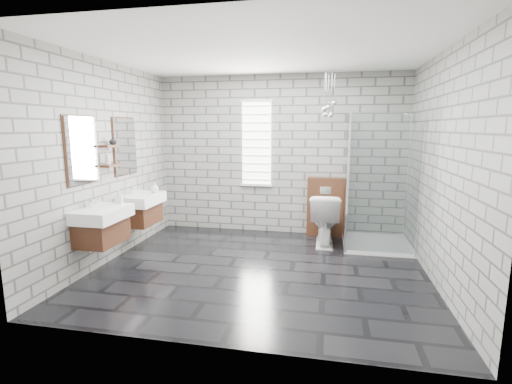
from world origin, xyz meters
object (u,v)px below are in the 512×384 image
(cistern_panel, at_px, (325,207))
(toilet, at_px, (325,219))
(shower_enclosure, at_px, (372,216))
(vanity_right, at_px, (139,200))
(vanity_left, at_px, (100,215))

(cistern_panel, bearing_deg, toilet, -90.00)
(shower_enclosure, xyz_separation_m, toilet, (-0.70, 0.04, -0.10))
(vanity_right, relative_size, shower_enclosure, 0.77)
(vanity_right, relative_size, cistern_panel, 1.57)
(vanity_left, height_order, toilet, vanity_left)
(cistern_panel, relative_size, toilet, 1.23)
(vanity_right, distance_m, toilet, 2.84)
(shower_enclosure, bearing_deg, toilet, 176.76)
(vanity_left, relative_size, vanity_right, 1.00)
(cistern_panel, distance_m, toilet, 0.49)
(vanity_right, distance_m, cistern_panel, 3.01)
(cistern_panel, xyz_separation_m, shower_enclosure, (0.70, -0.52, 0.00))
(shower_enclosure, bearing_deg, vanity_left, -153.05)
(vanity_right, xyz_separation_m, shower_enclosure, (3.41, 0.76, -0.25))
(vanity_right, bearing_deg, shower_enclosure, 12.60)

